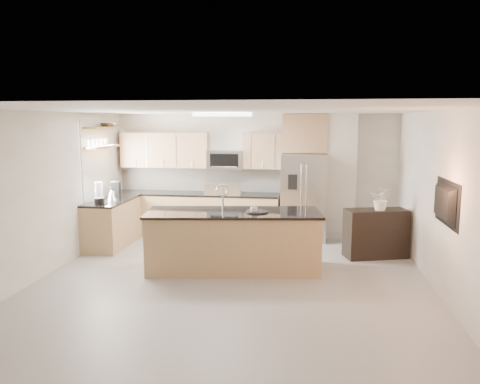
# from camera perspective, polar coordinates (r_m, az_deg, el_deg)

# --- Properties ---
(floor) EXTENTS (6.50, 6.50, 0.00)m
(floor) POSITION_cam_1_polar(r_m,az_deg,el_deg) (7.26, -1.09, -11.05)
(floor) COLOR gray
(floor) RESTS_ON ground
(ceiling) EXTENTS (6.00, 6.50, 0.02)m
(ceiling) POSITION_cam_1_polar(r_m,az_deg,el_deg) (6.83, -1.16, 9.94)
(ceiling) COLOR white
(ceiling) RESTS_ON wall_back
(wall_back) EXTENTS (6.00, 0.02, 2.60)m
(wall_back) POSITION_cam_1_polar(r_m,az_deg,el_deg) (10.12, 1.80, 2.14)
(wall_back) COLOR silver
(wall_back) RESTS_ON floor
(wall_front) EXTENTS (6.00, 0.02, 2.60)m
(wall_front) POSITION_cam_1_polar(r_m,az_deg,el_deg) (3.83, -8.94, -8.83)
(wall_front) COLOR silver
(wall_front) RESTS_ON floor
(wall_left) EXTENTS (0.02, 6.50, 2.60)m
(wall_left) POSITION_cam_1_polar(r_m,az_deg,el_deg) (7.97, -22.95, -0.30)
(wall_left) COLOR silver
(wall_left) RESTS_ON floor
(wall_right) EXTENTS (0.02, 6.50, 2.60)m
(wall_right) POSITION_cam_1_polar(r_m,az_deg,el_deg) (7.10, 23.53, -1.36)
(wall_right) COLOR silver
(wall_right) RESTS_ON floor
(back_counter) EXTENTS (3.55, 0.66, 1.44)m
(back_counter) POSITION_cam_1_polar(r_m,az_deg,el_deg) (10.14, -5.33, -2.61)
(back_counter) COLOR tan
(back_counter) RESTS_ON floor
(left_counter) EXTENTS (0.66, 1.50, 0.92)m
(left_counter) POSITION_cam_1_polar(r_m,az_deg,el_deg) (9.59, -15.31, -3.61)
(left_counter) COLOR tan
(left_counter) RESTS_ON floor
(range) EXTENTS (0.76, 0.64, 1.14)m
(range) POSITION_cam_1_polar(r_m,az_deg,el_deg) (10.01, -1.85, -2.73)
(range) COLOR black
(range) RESTS_ON floor
(upper_cabinets) EXTENTS (3.50, 0.33, 0.75)m
(upper_cabinets) POSITION_cam_1_polar(r_m,az_deg,el_deg) (10.13, -5.66, 5.09)
(upper_cabinets) COLOR tan
(upper_cabinets) RESTS_ON wall_back
(microwave) EXTENTS (0.76, 0.40, 0.40)m
(microwave) POSITION_cam_1_polar(r_m,az_deg,el_deg) (9.97, -1.76, 3.95)
(microwave) COLOR #A9A9AB
(microwave) RESTS_ON upper_cabinets
(refrigerator) EXTENTS (0.92, 0.78, 1.78)m
(refrigerator) POSITION_cam_1_polar(r_m,az_deg,el_deg) (9.74, 7.75, -0.62)
(refrigerator) COLOR #A9A9AB
(refrigerator) RESTS_ON floor
(partition_column) EXTENTS (0.60, 0.30, 2.60)m
(partition_column) POSITION_cam_1_polar(r_m,az_deg,el_deg) (9.94, 12.20, 1.83)
(partition_column) COLOR beige
(partition_column) RESTS_ON floor
(window) EXTENTS (0.04, 1.15, 1.65)m
(window) POSITION_cam_1_polar(r_m,az_deg,el_deg) (9.54, -17.26, 3.48)
(window) COLOR white
(window) RESTS_ON wall_left
(shelf_lower) EXTENTS (0.30, 1.20, 0.04)m
(shelf_lower) POSITION_cam_1_polar(r_m,az_deg,el_deg) (9.56, -16.40, 5.33)
(shelf_lower) COLOR #996B3D
(shelf_lower) RESTS_ON wall_left
(shelf_upper) EXTENTS (0.30, 1.20, 0.04)m
(shelf_upper) POSITION_cam_1_polar(r_m,az_deg,el_deg) (9.55, -16.49, 7.54)
(shelf_upper) COLOR #996B3D
(shelf_upper) RESTS_ON wall_left
(ceiling_fixture) EXTENTS (1.00, 0.50, 0.06)m
(ceiling_fixture) POSITION_cam_1_polar(r_m,az_deg,el_deg) (8.48, -2.12, 9.42)
(ceiling_fixture) COLOR white
(ceiling_fixture) RESTS_ON ceiling
(island) EXTENTS (2.95, 1.39, 1.40)m
(island) POSITION_cam_1_polar(r_m,az_deg,el_deg) (7.76, -0.82, -5.92)
(island) COLOR tan
(island) RESTS_ON floor
(credenza) EXTENTS (1.18, 0.75, 0.88)m
(credenza) POSITION_cam_1_polar(r_m,az_deg,el_deg) (8.82, 16.22, -4.86)
(credenza) COLOR black
(credenza) RESTS_ON floor
(cup) EXTENTS (0.15, 0.15, 0.10)m
(cup) POSITION_cam_1_polar(r_m,az_deg,el_deg) (7.53, 1.70, -2.19)
(cup) COLOR silver
(cup) RESTS_ON island
(platter) EXTENTS (0.46, 0.46, 0.02)m
(platter) POSITION_cam_1_polar(r_m,az_deg,el_deg) (7.58, 2.04, -2.41)
(platter) COLOR black
(platter) RESTS_ON island
(blender) EXTENTS (0.18, 0.18, 0.42)m
(blender) POSITION_cam_1_polar(r_m,az_deg,el_deg) (9.00, -16.81, -0.32)
(blender) COLOR black
(blender) RESTS_ON left_counter
(kettle) EXTENTS (0.21, 0.21, 0.26)m
(kettle) POSITION_cam_1_polar(r_m,az_deg,el_deg) (9.39, -15.37, -0.30)
(kettle) COLOR #A9A9AB
(kettle) RESTS_ON left_counter
(coffee_maker) EXTENTS (0.20, 0.23, 0.32)m
(coffee_maker) POSITION_cam_1_polar(r_m,az_deg,el_deg) (9.74, -14.93, 0.25)
(coffee_maker) COLOR black
(coffee_maker) RESTS_ON left_counter
(bowl) EXTENTS (0.52, 0.52, 0.10)m
(bowl) POSITION_cam_1_polar(r_m,az_deg,el_deg) (9.81, -15.81, 7.98)
(bowl) COLOR #A9A9AB
(bowl) RESTS_ON shelf_upper
(flower_vase) EXTENTS (0.70, 0.66, 0.61)m
(flower_vase) POSITION_cam_1_polar(r_m,az_deg,el_deg) (8.61, 16.90, -0.16)
(flower_vase) COLOR white
(flower_vase) RESTS_ON credenza
(television) EXTENTS (0.14, 1.08, 0.62)m
(television) POSITION_cam_1_polar(r_m,az_deg,el_deg) (6.88, 23.27, -1.22)
(television) COLOR black
(television) RESTS_ON wall_right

